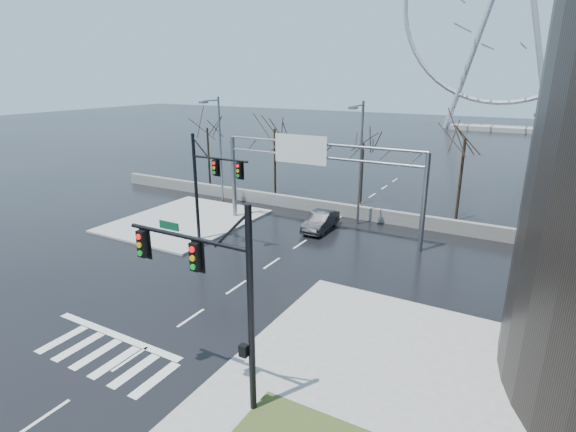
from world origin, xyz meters
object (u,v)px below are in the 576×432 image
Objects in this scene: signal_mast_near at (218,284)px; car at (321,221)px; ferris_wheel at (512,2)px; sign_gantry at (314,167)px; signal_mast_far at (207,179)px.

signal_mast_near is 20.78m from car.
ferris_wheel is at bearing 90.08° from signal_mast_near.
sign_gantry is (-5.52, 19.00, 0.31)m from signal_mast_near.
signal_mast_near is at bearing -77.19° from car.
ferris_wheel reaches higher than signal_mast_far.
signal_mast_far is 89.30m from ferris_wheel.
signal_mast_far is 0.49× the size of sign_gantry.
signal_mast_near and signal_mast_far have the same top height.
sign_gantry is at bearing -116.17° from car.
signal_mast_far is 8.14m from sign_gantry.
car is at bearing -93.65° from ferris_wheel.
signal_mast_near is 0.49× the size of sign_gantry.
signal_mast_far is at bearing -132.47° from sign_gantry.
sign_gantry is at bearing -93.84° from ferris_wheel.
signal_mast_near is 1.77× the size of car.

